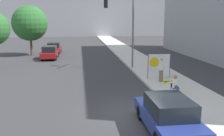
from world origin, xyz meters
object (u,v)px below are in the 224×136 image
at_px(pedestrian_behind, 167,65).
at_px(car_on_road_nearest, 50,52).
at_px(protest_banner, 159,66).
at_px(street_tree_midblock, 30,23).
at_px(jogger_on_sidewalk, 161,69).
at_px(seated_protester, 175,85).
at_px(traffic_light_pole, 123,20).
at_px(car_on_road_midblock, 54,48).
at_px(parked_car_curbside, 168,115).

distance_m(pedestrian_behind, car_on_road_nearest, 14.97).
relative_size(protest_banner, car_on_road_nearest, 0.42).
distance_m(pedestrian_behind, street_tree_midblock, 19.23).
distance_m(jogger_on_sidewalk, street_tree_midblock, 19.88).
bearing_deg(seated_protester, street_tree_midblock, 111.57).
xyz_separation_m(seated_protester, protest_banner, (0.39, 4.33, 0.33)).
height_order(traffic_light_pole, car_on_road_midblock, traffic_light_pole).
bearing_deg(street_tree_midblock, traffic_light_pole, -44.74).
bearing_deg(parked_car_curbside, street_tree_midblock, 112.28).
distance_m(seated_protester, traffic_light_pole, 9.97).
bearing_deg(protest_banner, traffic_light_pole, 110.94).
height_order(jogger_on_sidewalk, car_on_road_midblock, jogger_on_sidewalk).
bearing_deg(car_on_road_nearest, pedestrian_behind, -47.64).
xyz_separation_m(pedestrian_behind, parked_car_curbside, (-3.17, -9.14, -0.30)).
bearing_deg(protest_banner, car_on_road_nearest, 128.34).
relative_size(seated_protester, protest_banner, 0.66).
xyz_separation_m(seated_protester, jogger_on_sidewalk, (0.24, 3.29, 0.25)).
relative_size(pedestrian_behind, street_tree_midblock, 0.27).
relative_size(pedestrian_behind, traffic_light_pole, 0.26).
distance_m(jogger_on_sidewalk, traffic_light_pole, 7.00).
relative_size(traffic_light_pole, parked_car_curbside, 1.53).
height_order(car_on_road_midblock, street_tree_midblock, street_tree_midblock).
relative_size(protest_banner, parked_car_curbside, 0.43).
bearing_deg(street_tree_midblock, pedestrian_behind, -48.03).
distance_m(protest_banner, parked_car_curbside, 8.84).
bearing_deg(protest_banner, car_on_road_midblock, 118.79).
distance_m(jogger_on_sidewalk, protest_banner, 1.05).
bearing_deg(parked_car_curbside, pedestrian_behind, 70.87).
xyz_separation_m(pedestrian_behind, street_tree_midblock, (-12.71, 14.12, 2.99)).
bearing_deg(jogger_on_sidewalk, car_on_road_nearest, -14.49).
bearing_deg(car_on_road_midblock, car_on_road_nearest, -89.56).
distance_m(jogger_on_sidewalk, pedestrian_behind, 1.94).
xyz_separation_m(parked_car_curbside, car_on_road_midblock, (-6.96, 25.41, -0.02)).
bearing_deg(street_tree_midblock, car_on_road_midblock, 39.70).
relative_size(seated_protester, car_on_road_midblock, 0.28).
distance_m(jogger_on_sidewalk, car_on_road_nearest, 15.65).
bearing_deg(pedestrian_behind, street_tree_midblock, 101.91).
distance_m(pedestrian_behind, traffic_light_pole, 6.06).
height_order(protest_banner, parked_car_curbside, protest_banner).
distance_m(seated_protester, street_tree_midblock, 22.50).
distance_m(seated_protester, jogger_on_sidewalk, 3.31).
bearing_deg(car_on_road_nearest, car_on_road_midblock, 90.44).
bearing_deg(street_tree_midblock, parked_car_curbside, -67.72).
xyz_separation_m(pedestrian_behind, car_on_road_midblock, (-10.13, 16.26, -0.32)).
height_order(seated_protester, protest_banner, protest_banner).
height_order(protest_banner, car_on_road_nearest, protest_banner).
xyz_separation_m(traffic_light_pole, car_on_road_nearest, (-7.40, 6.86, -3.72)).
distance_m(pedestrian_behind, parked_car_curbside, 9.68).
distance_m(car_on_road_midblock, street_tree_midblock, 4.71).
xyz_separation_m(car_on_road_nearest, car_on_road_midblock, (-0.04, 5.20, -0.03)).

